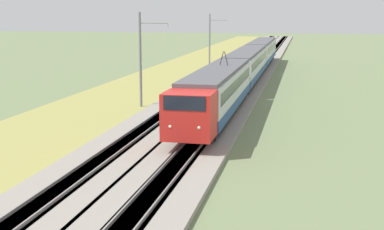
% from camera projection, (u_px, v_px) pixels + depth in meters
% --- Properties ---
extents(ballast_main, '(240.00, 4.40, 0.30)m').
position_uv_depth(ballast_main, '(203.00, 88.00, 56.61)').
color(ballast_main, gray).
rests_on(ballast_main, ground).
extents(ballast_adjacent, '(240.00, 4.40, 0.30)m').
position_uv_depth(ballast_adjacent, '(242.00, 89.00, 55.76)').
color(ballast_adjacent, gray).
rests_on(ballast_adjacent, ground).
extents(track_main, '(240.00, 1.57, 0.45)m').
position_uv_depth(track_main, '(203.00, 88.00, 56.61)').
color(track_main, '#4C4238').
rests_on(track_main, ground).
extents(track_adjacent, '(240.00, 1.57, 0.45)m').
position_uv_depth(track_adjacent, '(242.00, 89.00, 55.76)').
color(track_adjacent, '#4C4238').
rests_on(track_adjacent, ground).
extents(grass_verge, '(240.00, 10.94, 0.12)m').
position_uv_depth(grass_verge, '(149.00, 87.00, 57.83)').
color(grass_verge, '#99934C').
rests_on(grass_verge, ground).
extents(passenger_train, '(62.84, 2.96, 4.99)m').
position_uv_depth(passenger_train, '(247.00, 64.00, 59.46)').
color(passenger_train, red).
rests_on(passenger_train, ground).
extents(catenary_mast_mid, '(0.22, 2.56, 8.05)m').
position_uv_depth(catenary_mast_mid, '(141.00, 59.00, 44.80)').
color(catenary_mast_mid, slate).
rests_on(catenary_mast_mid, ground).
extents(catenary_mast_far, '(0.22, 2.56, 7.78)m').
position_uv_depth(catenary_mast_far, '(210.00, 40.00, 76.82)').
color(catenary_mast_far, slate).
rests_on(catenary_mast_far, ground).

